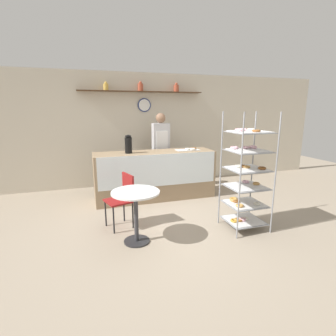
{
  "coord_description": "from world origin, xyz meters",
  "views": [
    {
      "loc": [
        -1.36,
        -3.78,
        1.86
      ],
      "look_at": [
        0.0,
        0.48,
        0.85
      ],
      "focal_mm": 28.0,
      "sensor_mm": 36.0,
      "label": 1
    }
  ],
  "objects_px": {
    "pastry_rack": "(246,177)",
    "donut_tray_counter": "(189,149)",
    "cafe_table": "(136,204)",
    "cafe_chair": "(123,195)",
    "coffee_carafe": "(128,144)",
    "person_worker": "(161,148)"
  },
  "relations": [
    {
      "from": "pastry_rack",
      "to": "coffee_carafe",
      "type": "bearing_deg",
      "value": 129.98
    },
    {
      "from": "cafe_table",
      "to": "coffee_carafe",
      "type": "bearing_deg",
      "value": 83.4
    },
    {
      "from": "person_worker",
      "to": "cafe_table",
      "type": "height_order",
      "value": "person_worker"
    },
    {
      "from": "pastry_rack",
      "to": "cafe_chair",
      "type": "bearing_deg",
      "value": 160.42
    },
    {
      "from": "person_worker",
      "to": "cafe_chair",
      "type": "relative_size",
      "value": 2.06
    },
    {
      "from": "person_worker",
      "to": "cafe_table",
      "type": "xyz_separation_m",
      "value": [
        -1.05,
        -2.35,
        -0.42
      ]
    },
    {
      "from": "person_worker",
      "to": "coffee_carafe",
      "type": "xyz_separation_m",
      "value": [
        -0.84,
        -0.61,
        0.19
      ]
    },
    {
      "from": "cafe_chair",
      "to": "person_worker",
      "type": "bearing_deg",
      "value": 130.15
    },
    {
      "from": "cafe_chair",
      "to": "coffee_carafe",
      "type": "relative_size",
      "value": 2.34
    },
    {
      "from": "pastry_rack",
      "to": "donut_tray_counter",
      "type": "bearing_deg",
      "value": 96.57
    },
    {
      "from": "person_worker",
      "to": "coffee_carafe",
      "type": "bearing_deg",
      "value": -144.17
    },
    {
      "from": "cafe_chair",
      "to": "pastry_rack",
      "type": "bearing_deg",
      "value": 53.31
    },
    {
      "from": "person_worker",
      "to": "coffee_carafe",
      "type": "height_order",
      "value": "person_worker"
    },
    {
      "from": "cafe_chair",
      "to": "donut_tray_counter",
      "type": "distance_m",
      "value": 2.03
    },
    {
      "from": "pastry_rack",
      "to": "cafe_chair",
      "type": "xyz_separation_m",
      "value": [
        -1.8,
        0.64,
        -0.31
      ]
    },
    {
      "from": "person_worker",
      "to": "cafe_table",
      "type": "distance_m",
      "value": 2.61
    },
    {
      "from": "cafe_table",
      "to": "donut_tray_counter",
      "type": "bearing_deg",
      "value": 49.15
    },
    {
      "from": "cafe_table",
      "to": "donut_tray_counter",
      "type": "height_order",
      "value": "donut_tray_counter"
    },
    {
      "from": "pastry_rack",
      "to": "coffee_carafe",
      "type": "relative_size",
      "value": 4.97
    },
    {
      "from": "coffee_carafe",
      "to": "cafe_chair",
      "type": "bearing_deg",
      "value": -104.18
    },
    {
      "from": "person_worker",
      "to": "cafe_chair",
      "type": "distance_m",
      "value": 2.15
    },
    {
      "from": "person_worker",
      "to": "pastry_rack",
      "type": "bearing_deg",
      "value": -74.56
    }
  ]
}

